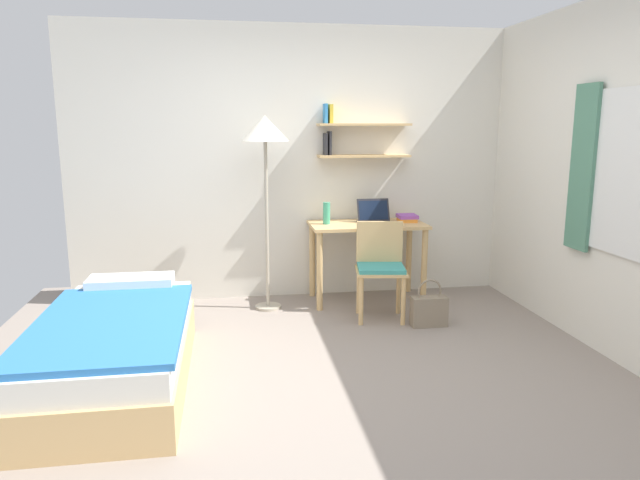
{
  "coord_description": "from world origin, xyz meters",
  "views": [
    {
      "loc": [
        -0.71,
        -3.56,
        1.67
      ],
      "look_at": [
        -0.06,
        0.51,
        0.85
      ],
      "focal_mm": 32.41,
      "sensor_mm": 36.0,
      "label": 1
    }
  ],
  "objects_px": {
    "desk": "(367,238)",
    "book_stack": "(407,218)",
    "standing_lamp": "(265,138)",
    "handbag": "(429,310)",
    "bed": "(116,349)",
    "water_bottle": "(327,213)",
    "desk_chair": "(380,265)",
    "laptop": "(374,217)"
  },
  "relations": [
    {
      "from": "desk_chair",
      "to": "laptop",
      "type": "relative_size",
      "value": 2.65
    },
    {
      "from": "bed",
      "to": "standing_lamp",
      "type": "xyz_separation_m",
      "value": [
        1.09,
        1.45,
        1.32
      ]
    },
    {
      "from": "desk",
      "to": "desk_chair",
      "type": "xyz_separation_m",
      "value": [
        -0.0,
        -0.51,
        -0.14
      ]
    },
    {
      "from": "book_stack",
      "to": "handbag",
      "type": "height_order",
      "value": "book_stack"
    },
    {
      "from": "desk",
      "to": "handbag",
      "type": "relative_size",
      "value": 2.66
    },
    {
      "from": "water_bottle",
      "to": "book_stack",
      "type": "distance_m",
      "value": 0.8
    },
    {
      "from": "desk_chair",
      "to": "book_stack",
      "type": "bearing_deg",
      "value": 53.73
    },
    {
      "from": "desk",
      "to": "book_stack",
      "type": "bearing_deg",
      "value": 6.59
    },
    {
      "from": "bed",
      "to": "laptop",
      "type": "distance_m",
      "value": 2.7
    },
    {
      "from": "laptop",
      "to": "bed",
      "type": "bearing_deg",
      "value": -143.41
    },
    {
      "from": "handbag",
      "to": "desk_chair",
      "type": "bearing_deg",
      "value": 140.09
    },
    {
      "from": "desk",
      "to": "book_stack",
      "type": "relative_size",
      "value": 4.84
    },
    {
      "from": "desk",
      "to": "standing_lamp",
      "type": "distance_m",
      "value": 1.35
    },
    {
      "from": "handbag",
      "to": "book_stack",
      "type": "bearing_deg",
      "value": 86.25
    },
    {
      "from": "desk",
      "to": "laptop",
      "type": "xyz_separation_m",
      "value": [
        0.07,
        0.03,
        0.2
      ]
    },
    {
      "from": "desk",
      "to": "water_bottle",
      "type": "distance_m",
      "value": 0.46
    },
    {
      "from": "desk_chair",
      "to": "laptop",
      "type": "bearing_deg",
      "value": 81.94
    },
    {
      "from": "desk_chair",
      "to": "handbag",
      "type": "xyz_separation_m",
      "value": [
        0.35,
        -0.29,
        -0.34
      ]
    },
    {
      "from": "handbag",
      "to": "bed",
      "type": "bearing_deg",
      "value": -162.69
    },
    {
      "from": "bed",
      "to": "desk_chair",
      "type": "distance_m",
      "value": 2.31
    },
    {
      "from": "bed",
      "to": "handbag",
      "type": "bearing_deg",
      "value": 17.31
    },
    {
      "from": "standing_lamp",
      "to": "laptop",
      "type": "bearing_deg",
      "value": 6.75
    },
    {
      "from": "handbag",
      "to": "desk",
      "type": "bearing_deg",
      "value": 113.55
    },
    {
      "from": "water_bottle",
      "to": "book_stack",
      "type": "bearing_deg",
      "value": 2.23
    },
    {
      "from": "book_stack",
      "to": "handbag",
      "type": "bearing_deg",
      "value": -93.75
    },
    {
      "from": "bed",
      "to": "laptop",
      "type": "relative_size",
      "value": 5.82
    },
    {
      "from": "bed",
      "to": "desk",
      "type": "bearing_deg",
      "value": 37.09
    },
    {
      "from": "desk_chair",
      "to": "laptop",
      "type": "xyz_separation_m",
      "value": [
        0.08,
        0.53,
        0.34
      ]
    },
    {
      "from": "laptop",
      "to": "book_stack",
      "type": "distance_m",
      "value": 0.33
    },
    {
      "from": "desk_chair",
      "to": "handbag",
      "type": "distance_m",
      "value": 0.57
    },
    {
      "from": "desk",
      "to": "standing_lamp",
      "type": "relative_size",
      "value": 0.62
    },
    {
      "from": "bed",
      "to": "desk",
      "type": "height_order",
      "value": "desk"
    },
    {
      "from": "bed",
      "to": "standing_lamp",
      "type": "distance_m",
      "value": 2.24
    },
    {
      "from": "bed",
      "to": "book_stack",
      "type": "height_order",
      "value": "book_stack"
    },
    {
      "from": "standing_lamp",
      "to": "laptop",
      "type": "distance_m",
      "value": 1.28
    },
    {
      "from": "laptop",
      "to": "book_stack",
      "type": "bearing_deg",
      "value": 3.45
    },
    {
      "from": "desk_chair",
      "to": "water_bottle",
      "type": "bearing_deg",
      "value": 126.53
    },
    {
      "from": "standing_lamp",
      "to": "book_stack",
      "type": "distance_m",
      "value": 1.57
    },
    {
      "from": "desk",
      "to": "handbag",
      "type": "height_order",
      "value": "desk"
    },
    {
      "from": "laptop",
      "to": "book_stack",
      "type": "xyz_separation_m",
      "value": [
        0.33,
        0.02,
        -0.02
      ]
    },
    {
      "from": "standing_lamp",
      "to": "book_stack",
      "type": "relative_size",
      "value": 7.81
    },
    {
      "from": "book_stack",
      "to": "handbag",
      "type": "xyz_separation_m",
      "value": [
        -0.06,
        -0.85,
        -0.65
      ]
    }
  ]
}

